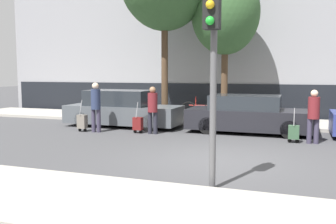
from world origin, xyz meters
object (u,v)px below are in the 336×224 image
Objects in this scene: parked_car_1 at (249,115)px; pedestrian_right at (314,113)px; pedestrian_center at (153,107)px; traffic_light at (212,45)px; trolley_left at (82,122)px; trolley_center at (138,124)px; parked_bicycle at (200,110)px; bare_tree_down_street at (225,13)px; parked_car_0 at (123,110)px; trolley_right at (294,132)px; pedestrian_left at (96,104)px.

pedestrian_right is (2.10, -1.48, 0.29)m from parked_car_1.
pedestrian_center is 6.71m from traffic_light.
pedestrian_right reaches higher than trolley_left.
pedestrian_right is (5.80, -0.03, 0.58)m from trolley_center.
parked_bicycle is at bearing 54.10° from trolley_left.
parked_car_1 is 3.81× the size of trolley_left.
trolley_left is 0.70× the size of pedestrian_center.
trolley_left is 0.65× the size of parked_bicycle.
traffic_light reaches higher than pedestrian_right.
bare_tree_down_street is at bearing 60.22° from trolley_center.
pedestrian_center is 5.70m from bare_tree_down_street.
parked_bicycle is (1.18, 4.13, 0.15)m from trolley_center.
parked_car_0 is at bearing 65.28° from trolley_left.
traffic_light is at bearing -88.26° from parked_car_1.
pedestrian_right reaches higher than parked_car_0.
pedestrian_right reaches higher than parked_bicycle.
trolley_left is 5.53m from parked_bicycle.
parked_car_0 is 5.96m from bare_tree_down_street.
parked_bicycle is (2.46, 2.77, -0.18)m from parked_car_0.
pedestrian_center reaches higher than parked_bicycle.
pedestrian_center is at bearing -35.79° from parked_car_0.
traffic_light is (-1.34, -5.44, 2.31)m from trolley_right.
trolley_left is at bearing -176.21° from pedestrian_center.
trolley_center is 7.14m from traffic_light.
trolley_center is 1.03× the size of trolley_right.
trolley_left is 0.18× the size of bare_tree_down_street.
trolley_center is at bearing -179.93° from pedestrian_center.
pedestrian_left is at bearing 5.12° from trolley_left.
parked_car_1 reaches higher than trolley_center.
pedestrian_center is at bearing -98.86° from parked_bicycle.
traffic_light is (5.18, -6.87, 1.96)m from parked_car_0.
parked_car_0 is 2.57× the size of pedestrian_left.
pedestrian_left reaches higher than trolley_left.
pedestrian_center is 1.54× the size of trolley_right.
parked_car_1 is at bearing -61.32° from bare_tree_down_street.
traffic_light is (3.91, -5.51, 2.29)m from trolley_center.
trolley_left is at bearing -177.83° from trolley_right.
pedestrian_center is 4.16m from parked_bicycle.
traffic_light is 10.25m from parked_bicycle.
bare_tree_down_street is at bearing 125.88° from trolley_right.
traffic_light is 0.58× the size of bare_tree_down_street.
traffic_light is at bearing -103.85° from trolley_right.
trolley_left is 0.71× the size of pedestrian_right.
parked_bicycle is 4.30m from bare_tree_down_street.
pedestrian_center is at bearing -113.79° from bare_tree_down_street.
parked_bicycle is (-4.07, 4.20, 0.17)m from trolley_right.
pedestrian_right is at bearing -42.02° from parked_bicycle.
trolley_center is at bearing -46.90° from parked_car_0.
traffic_light reaches higher than trolley_center.
parked_car_1 reaches higher than trolley_left.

